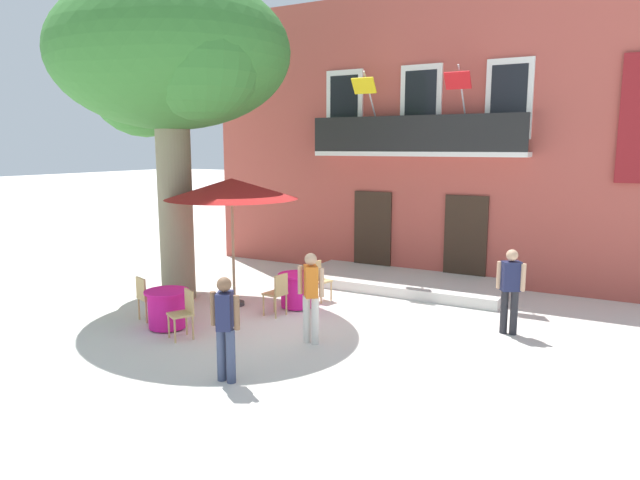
# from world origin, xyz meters

# --- Properties ---
(ground_plane) EXTENTS (120.00, 120.00, 0.00)m
(ground_plane) POSITION_xyz_m (0.00, 0.00, 0.00)
(ground_plane) COLOR silver
(building_facade) EXTENTS (13.00, 5.09, 7.50)m
(building_facade) POSITION_xyz_m (0.98, 6.99, 3.75)
(building_facade) COLOR #B24C42
(building_facade) RESTS_ON ground
(entrance_step_platform) EXTENTS (5.23, 2.24, 0.25)m
(entrance_step_platform) POSITION_xyz_m (0.98, 3.88, 0.12)
(entrance_step_platform) COLOR silver
(entrance_step_platform) RESTS_ON ground
(plane_tree) EXTENTS (5.63, 4.94, 7.19)m
(plane_tree) POSITION_xyz_m (-3.29, 0.35, 5.37)
(plane_tree) COLOR #7F755B
(plane_tree) RESTS_ON ground
(cafe_table_near_tree) EXTENTS (0.86, 0.86, 0.76)m
(cafe_table_near_tree) POSITION_xyz_m (-0.36, 0.99, 0.39)
(cafe_table_near_tree) COLOR #DB1984
(cafe_table_near_tree) RESTS_ON ground
(cafe_chair_near_tree_0) EXTENTS (0.45, 0.45, 0.91)m
(cafe_chair_near_tree_0) POSITION_xyz_m (-0.39, 0.24, 0.53)
(cafe_chair_near_tree_0) COLOR tan
(cafe_chair_near_tree_0) RESTS_ON ground
(cafe_chair_near_tree_1) EXTENTS (0.49, 0.49, 0.91)m
(cafe_chair_near_tree_1) POSITION_xyz_m (-0.25, 1.74, 0.53)
(cafe_chair_near_tree_1) COLOR tan
(cafe_chair_near_tree_1) RESTS_ON ground
(cafe_table_middle) EXTENTS (0.86, 0.86, 0.76)m
(cafe_table_middle) POSITION_xyz_m (-1.83, -1.49, 0.39)
(cafe_table_middle) COLOR #DB1984
(cafe_table_middle) RESTS_ON ground
(cafe_chair_middle_0) EXTENTS (0.54, 0.54, 0.91)m
(cafe_chair_middle_0) POSITION_xyz_m (-1.13, -1.78, 0.53)
(cafe_chair_middle_0) COLOR tan
(cafe_chair_middle_0) RESTS_ON ground
(cafe_chair_middle_1) EXTENTS (0.51, 0.51, 0.91)m
(cafe_chair_middle_1) POSITION_xyz_m (-2.56, -1.32, 0.53)
(cafe_chair_middle_1) COLOR tan
(cafe_chair_middle_1) RESTS_ON ground
(cafe_umbrella) EXTENTS (2.90, 2.90, 2.85)m
(cafe_umbrella) POSITION_xyz_m (-1.69, 0.44, 2.61)
(cafe_umbrella) COLOR #997A56
(cafe_umbrella) RESTS_ON ground
(pedestrian_near_entrance) EXTENTS (0.53, 0.40, 1.66)m
(pedestrian_near_entrance) POSITION_xyz_m (1.06, -0.87, 0.94)
(pedestrian_near_entrance) COLOR silver
(pedestrian_near_entrance) RESTS_ON ground
(pedestrian_mid_plaza) EXTENTS (0.53, 0.40, 1.62)m
(pedestrian_mid_plaza) POSITION_xyz_m (0.78, -2.96, 0.92)
(pedestrian_mid_plaza) COLOR #384260
(pedestrian_mid_plaza) RESTS_ON ground
(pedestrian_by_tree) EXTENTS (0.53, 0.37, 1.63)m
(pedestrian_by_tree) POSITION_xyz_m (4.08, 1.41, 0.92)
(pedestrian_by_tree) COLOR #232328
(pedestrian_by_tree) RESTS_ON ground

